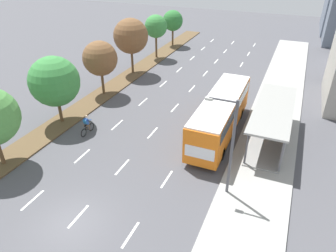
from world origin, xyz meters
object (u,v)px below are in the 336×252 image
at_px(median_tree_farthest, 173,21).
at_px(bus, 221,112).
at_px(bus_shelter, 276,121).
at_px(median_tree_second, 54,82).
at_px(streetlight, 230,142).
at_px(median_tree_fourth, 131,36).
at_px(median_tree_third, 100,59).
at_px(cyclist, 87,125).
at_px(median_tree_fifth, 156,27).

bearing_deg(median_tree_farthest, bus, -59.53).
height_order(bus_shelter, median_tree_second, median_tree_second).
bearing_deg(median_tree_second, streetlight, -12.22).
bearing_deg(median_tree_farthest, streetlight, -62.33).
bearing_deg(median_tree_fourth, bus, -35.99).
bearing_deg(median_tree_farthest, bus_shelter, -51.58).
distance_m(median_tree_third, median_tree_fourth, 6.76).
relative_size(median_tree_fourth, streetlight, 1.01).
xyz_separation_m(cyclist, median_tree_farthest, (-3.44, 27.62, 3.05)).
bearing_deg(cyclist, median_tree_fourth, 103.21).
xyz_separation_m(cyclist, median_tree_fifth, (-3.18, 20.89, 3.57)).
bearing_deg(streetlight, median_tree_fourth, 133.10).
relative_size(bus, streetlight, 1.74).
bearing_deg(streetlight, median_tree_second, 167.78).
distance_m(median_tree_fourth, median_tree_fifth, 6.73).
relative_size(cyclist, median_tree_third, 0.33).
xyz_separation_m(bus_shelter, streetlight, (-2.11, -7.61, 2.02)).
height_order(bus_shelter, median_tree_farthest, median_tree_farthest).
distance_m(bus_shelter, median_tree_farthest, 29.03).
height_order(median_tree_fifth, streetlight, streetlight).
bearing_deg(median_tree_third, streetlight, -32.89).
relative_size(cyclist, streetlight, 0.28).
relative_size(median_tree_third, streetlight, 0.86).
distance_m(cyclist, streetlight, 13.11).
bearing_deg(median_tree_fifth, cyclist, -81.34).
distance_m(bus, streetlight, 7.53).
distance_m(median_tree_fifth, streetlight, 28.30).
relative_size(bus_shelter, streetlight, 1.46).
relative_size(bus, median_tree_farthest, 2.14).
bearing_deg(median_tree_fourth, median_tree_fifth, 88.76).
bearing_deg(median_tree_second, median_tree_fourth, 90.07).
xyz_separation_m(median_tree_fourth, median_tree_farthest, (-0.12, 13.45, -0.78)).
height_order(bus, median_tree_fifth, median_tree_fifth).
height_order(median_tree_second, median_tree_third, median_tree_second).
xyz_separation_m(cyclist, streetlight, (12.45, -2.69, 3.10)).
xyz_separation_m(bus, cyclist, (-10.28, -4.29, -1.28)).
relative_size(bus, median_tree_fifth, 1.95).
relative_size(bus_shelter, bus, 0.84).
height_order(cyclist, streetlight, streetlight).
height_order(median_tree_fifth, median_tree_farthest, median_tree_fifth).
bearing_deg(streetlight, bus, 107.27).
bearing_deg(median_tree_fifth, bus, -50.97).
relative_size(median_tree_second, streetlight, 0.92).
xyz_separation_m(median_tree_second, median_tree_fifth, (0.13, 20.17, 0.42)).
distance_m(bus_shelter, median_tree_third, 18.08).
relative_size(median_tree_third, median_tree_fifth, 0.97).
bearing_deg(bus_shelter, median_tree_farthest, 128.42).
height_order(median_tree_third, streetlight, streetlight).
relative_size(cyclist, median_tree_farthest, 0.34).
height_order(cyclist, median_tree_fifth, median_tree_fifth).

